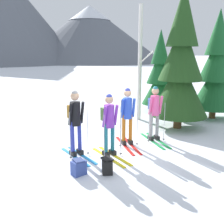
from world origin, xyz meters
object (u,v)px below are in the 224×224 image
at_px(skier_in_blue, 127,113).
at_px(skier_in_pink, 155,110).
at_px(birch_tree_tall, 140,63).
at_px(backpack_on_snow_front, 79,167).
at_px(pine_tree_near, 216,70).
at_px(backpack_on_snow_beside, 107,166).
at_px(pine_tree_far, 181,66).
at_px(pine_tree_mid, 160,75).
at_px(skier_in_black, 75,119).
at_px(skier_in_purple, 109,121).

height_order(skier_in_blue, skier_in_pink, same).
relative_size(birch_tree_tall, backpack_on_snow_front, 12.45).
height_order(skier_in_pink, pine_tree_near, pine_tree_near).
distance_m(skier_in_pink, birch_tree_tall, 3.14).
xyz_separation_m(birch_tree_tall, backpack_on_snow_beside, (-3.67, -4.00, -2.23)).
height_order(pine_tree_far, backpack_on_snow_beside, pine_tree_far).
xyz_separation_m(pine_tree_mid, birch_tree_tall, (-1.75, -0.86, 0.63)).
bearing_deg(skier_in_black, skier_in_purple, -31.13).
distance_m(skier_in_blue, birch_tree_tall, 3.60).
bearing_deg(birch_tree_tall, backpack_on_snow_front, -138.87).
bearing_deg(skier_in_blue, pine_tree_mid, 40.59).
relative_size(pine_tree_near, pine_tree_mid, 1.18).
xyz_separation_m(skier_in_purple, skier_in_pink, (1.94, 0.49, 0.02)).
distance_m(skier_in_purple, pine_tree_near, 6.41).
bearing_deg(backpack_on_snow_beside, skier_in_blue, 45.14).
distance_m(skier_in_blue, backpack_on_snow_front, 2.60).
distance_m(skier_in_black, birch_tree_tall, 4.86).
bearing_deg(skier_in_pink, birch_tree_tall, 65.46).
distance_m(skier_in_black, pine_tree_mid, 6.65).
height_order(skier_in_black, pine_tree_near, pine_tree_near).
bearing_deg(birch_tree_tall, pine_tree_mid, 26.21).
height_order(skier_in_black, backpack_on_snow_front, skier_in_black).
bearing_deg(backpack_on_snow_beside, skier_in_purple, 59.48).
xyz_separation_m(skier_in_black, pine_tree_far, (4.43, 0.73, 1.30)).
bearing_deg(pine_tree_far, skier_in_purple, -161.59).
relative_size(skier_in_black, pine_tree_far, 0.36).
relative_size(pine_tree_mid, birch_tree_tall, 0.83).
height_order(birch_tree_tall, backpack_on_snow_front, birch_tree_tall).
distance_m(skier_in_purple, pine_tree_mid, 6.28).
height_order(skier_in_pink, backpack_on_snow_beside, skier_in_pink).
relative_size(skier_in_purple, pine_tree_far, 0.34).
bearing_deg(skier_in_blue, backpack_on_snow_front, -149.47).
height_order(skier_in_black, birch_tree_tall, birch_tree_tall).
bearing_deg(skier_in_blue, skier_in_pink, -3.29).
xyz_separation_m(skier_in_black, backpack_on_snow_front, (-0.40, -1.19, -0.88)).
distance_m(skier_in_pink, pine_tree_near, 4.45).
xyz_separation_m(skier_in_blue, backpack_on_snow_beside, (-1.49, -1.50, -0.83)).
distance_m(birch_tree_tall, backpack_on_snow_front, 6.13).
distance_m(skier_in_blue, backpack_on_snow_beside, 2.27).
height_order(pine_tree_mid, backpack_on_snow_front, pine_tree_mid).
height_order(skier_in_purple, pine_tree_near, pine_tree_near).
bearing_deg(birch_tree_tall, backpack_on_snow_beside, -132.51).
distance_m(pine_tree_near, pine_tree_mid, 2.58).
distance_m(skier_in_pink, backpack_on_snow_front, 3.45).
relative_size(skier_in_black, pine_tree_mid, 0.47).
bearing_deg(skier_in_purple, birch_tree_tall, 44.46).
height_order(skier_in_pink, pine_tree_far, pine_tree_far).
height_order(skier_in_black, skier_in_pink, skier_in_black).
bearing_deg(backpack_on_snow_front, skier_in_black, 71.37).
bearing_deg(birch_tree_tall, skier_in_blue, -131.01).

